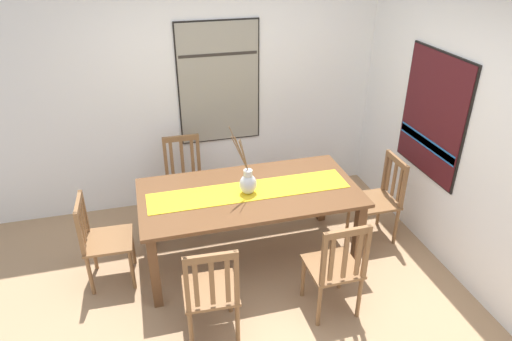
% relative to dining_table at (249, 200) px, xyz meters
% --- Properties ---
extents(ground_plane, '(6.40, 6.40, 0.03)m').
position_rel_dining_table_xyz_m(ground_plane, '(0.00, -0.53, -0.68)').
color(ground_plane, '#A37F5B').
extents(wall_back, '(6.40, 0.12, 2.70)m').
position_rel_dining_table_xyz_m(wall_back, '(0.00, 1.33, 0.68)').
color(wall_back, white).
rests_on(wall_back, ground_plane).
extents(wall_side, '(0.12, 6.40, 2.70)m').
position_rel_dining_table_xyz_m(wall_side, '(1.86, -0.53, 0.68)').
color(wall_side, white).
rests_on(wall_side, ground_plane).
extents(dining_table, '(2.04, 1.03, 0.76)m').
position_rel_dining_table_xyz_m(dining_table, '(0.00, 0.00, 0.00)').
color(dining_table, brown).
rests_on(dining_table, ground_plane).
extents(table_runner, '(1.87, 0.36, 0.01)m').
position_rel_dining_table_xyz_m(table_runner, '(0.00, -0.00, 0.10)').
color(table_runner, gold).
rests_on(table_runner, dining_table).
extents(centerpiece_vase, '(0.25, 0.18, 0.69)m').
position_rel_dining_table_xyz_m(centerpiece_vase, '(-0.02, -0.04, 0.21)').
color(centerpiece_vase, silver).
rests_on(centerpiece_vase, dining_table).
extents(chair_0, '(0.43, 0.43, 0.88)m').
position_rel_dining_table_xyz_m(chair_0, '(-1.36, 0.02, -0.20)').
color(chair_0, brown).
rests_on(chair_0, ground_plane).
extents(chair_1, '(0.43, 0.43, 0.94)m').
position_rel_dining_table_xyz_m(chair_1, '(0.50, -0.89, -0.19)').
color(chair_1, brown).
rests_on(chair_1, ground_plane).
extents(chair_2, '(0.42, 0.42, 0.94)m').
position_rel_dining_table_xyz_m(chair_2, '(-0.50, 0.89, -0.19)').
color(chair_2, brown).
rests_on(chair_2, ground_plane).
extents(chair_3, '(0.43, 0.43, 0.91)m').
position_rel_dining_table_xyz_m(chair_3, '(1.38, -0.00, -0.20)').
color(chair_3, brown).
rests_on(chair_3, ground_plane).
extents(chair_4, '(0.44, 0.44, 0.93)m').
position_rel_dining_table_xyz_m(chair_4, '(-0.54, -0.91, -0.19)').
color(chair_4, brown).
rests_on(chair_4, ground_plane).
extents(painting_on_back_wall, '(0.91, 0.05, 1.35)m').
position_rel_dining_table_xyz_m(painting_on_back_wall, '(-0.01, 1.27, 0.74)').
color(painting_on_back_wall, black).
extents(painting_on_side_wall, '(0.05, 0.94, 1.20)m').
position_rel_dining_table_xyz_m(painting_on_side_wall, '(1.79, -0.05, 0.68)').
color(painting_on_side_wall, black).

